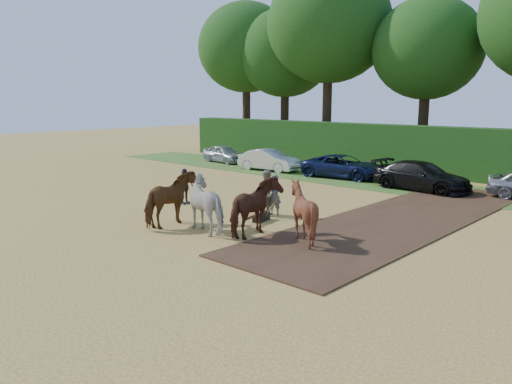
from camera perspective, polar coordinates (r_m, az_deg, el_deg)
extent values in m
plane|color=gold|center=(15.54, -0.50, -6.70)|extent=(120.00, 120.00, 0.00)
cube|color=#472D1C|center=(20.31, 16.42, -2.92)|extent=(4.50, 17.00, 0.05)
cube|color=#38601E|center=(27.17, 20.25, 0.18)|extent=(50.00, 5.00, 0.03)
cube|color=#14380F|center=(31.15, 23.67, 3.96)|extent=(46.00, 1.60, 3.00)
imported|color=tan|center=(19.86, 1.38, -0.14)|extent=(0.96, 1.08, 1.84)
imported|color=#262833|center=(22.37, -8.20, 0.65)|extent=(0.43, 0.95, 1.59)
imported|color=brown|center=(18.54, -9.65, -0.86)|extent=(1.58, 2.52, 1.97)
imported|color=beige|center=(17.66, -5.09, -1.32)|extent=(2.30, 2.09, 1.97)
imported|color=brown|center=(16.90, -0.08, -1.82)|extent=(1.58, 2.52, 1.97)
imported|color=brown|center=(16.28, 5.35, -2.34)|extent=(1.97, 2.12, 1.97)
cube|color=black|center=(19.16, 0.61, -2.85)|extent=(0.52, 0.90, 0.33)
cube|color=brown|center=(18.64, -0.22, -2.71)|extent=(0.40, 1.30, 0.09)
cylinder|color=brown|center=(19.62, 0.81, -1.47)|extent=(0.40, 0.91, 0.69)
cylinder|color=brown|center=(19.43, 1.88, -1.60)|extent=(0.15, 0.96, 0.69)
imported|color=gray|center=(19.99, 2.17, -0.35)|extent=(0.68, 0.52, 1.65)
imported|color=#A9AAB0|center=(36.73, -3.65, 4.38)|extent=(3.96, 1.93, 1.30)
imported|color=silver|center=(32.48, 1.51, 3.66)|extent=(4.34, 1.89, 1.39)
imported|color=#141B3E|center=(29.92, 9.92, 2.88)|extent=(5.18, 2.93, 1.37)
imported|color=black|center=(26.81, 18.41, 1.73)|extent=(5.23, 2.49, 1.47)
cylinder|color=#382616|center=(44.92, -1.09, 8.44)|extent=(0.70, 0.70, 5.85)
ellipsoid|color=#163F11|center=(45.10, -1.12, 16.18)|extent=(8.40, 8.40, 7.73)
cylinder|color=#382616|center=(42.63, 3.29, 8.01)|extent=(0.70, 0.70, 5.40)
ellipsoid|color=#163F11|center=(42.75, 3.37, 15.56)|extent=(7.80, 7.80, 7.18)
cylinder|color=#382616|center=(38.78, 8.09, 8.50)|extent=(0.70, 0.70, 6.53)
ellipsoid|color=#163F11|center=(39.12, 8.36, 18.37)|extent=(9.20, 9.20, 8.46)
cylinder|color=#382616|center=(36.63, 18.51, 6.88)|extent=(0.70, 0.70, 5.17)
ellipsoid|color=#163F11|center=(36.72, 19.01, 15.25)|extent=(7.40, 7.40, 6.81)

